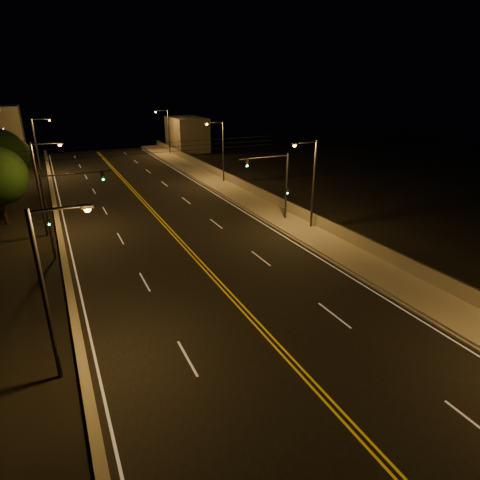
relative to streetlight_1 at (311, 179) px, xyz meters
name	(u,v)px	position (x,y,z in m)	size (l,w,h in m)	color
road	(204,267)	(-11.49, -3.31, -4.73)	(18.00, 120.00, 0.02)	black
sidewalk	(323,241)	(-0.69, -3.31, -4.59)	(3.60, 120.00, 0.30)	gray
curb	(305,246)	(-2.56, -3.31, -4.67)	(0.14, 120.00, 0.15)	gray
parapet_wall	(340,231)	(0.96, -3.31, -3.94)	(0.30, 120.00, 1.00)	gray
jersey_barrier	(69,288)	(-20.69, -3.31, -4.36)	(0.45, 120.00, 0.77)	gray
distant_building_right	(187,134)	(5.01, 48.93, -1.55)	(6.00, 10.00, 6.38)	slate
parapet_rail	(340,225)	(0.96, -3.31, -3.41)	(0.06, 0.06, 120.00)	black
lane_markings	(204,267)	(-11.49, -3.38, -4.72)	(17.32, 116.00, 0.00)	silver
streetlight_1	(311,179)	(0.00, 0.00, 0.00)	(2.55, 0.28, 8.11)	#2D2D33
streetlight_2	(221,148)	(0.00, 20.10, 0.00)	(2.55, 0.28, 8.11)	#2D2D33
streetlight_3	(167,129)	(0.00, 45.12, 0.00)	(2.55, 0.28, 8.11)	#2D2D33
streetlight_4	(50,284)	(-21.38, -11.49, 0.00)	(2.55, 0.28, 8.11)	#2D2D33
streetlight_5	(42,183)	(-21.38, 8.84, 0.00)	(2.55, 0.28, 8.11)	#2D2D33
streetlight_6	(38,143)	(-21.38, 34.91, 0.00)	(2.55, 0.28, 8.11)	#2D2D33
traffic_signal_right	(278,180)	(-1.45, 3.18, -0.63)	(5.11, 0.31, 6.58)	#2D2D33
traffic_signal_left	(60,205)	(-20.34, 3.18, -0.63)	(5.11, 0.31, 6.58)	#2D2D33
overhead_wires	(162,147)	(-11.49, 6.19, 2.66)	(22.00, 0.03, 0.83)	black
tree_1	(0,155)	(-25.34, 24.09, 0.25)	(5.85, 5.85, 7.93)	black
tree_2	(12,156)	(-24.52, 29.81, -0.71)	(4.73, 4.73, 6.41)	black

